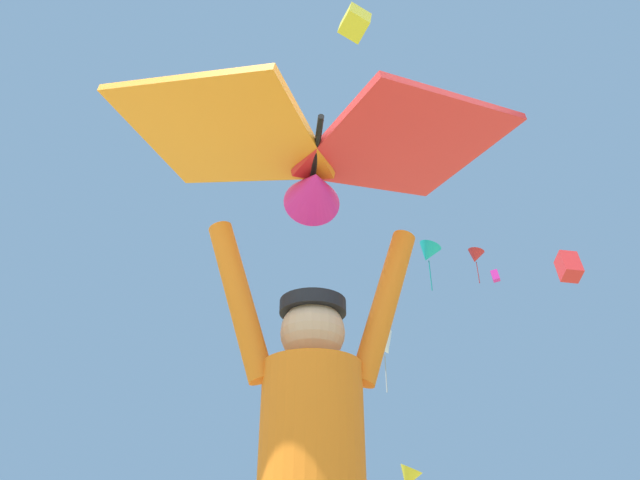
{
  "coord_description": "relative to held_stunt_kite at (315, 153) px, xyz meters",
  "views": [
    {
      "loc": [
        0.36,
        -1.47,
        0.8
      ],
      "look_at": [
        0.31,
        2.33,
        3.01
      ],
      "focal_mm": 30.98,
      "sensor_mm": 36.0,
      "label": 1
    }
  ],
  "objects": [
    {
      "name": "held_stunt_kite",
      "position": [
        0.0,
        0.0,
        0.0
      ],
      "size": [
        1.71,
        0.98,
        0.39
      ],
      "color": "black"
    },
    {
      "name": "distant_kite_yellow_overhead_distant",
      "position": [
        3.67,
        25.04,
        1.76
      ],
      "size": [
        1.42,
        1.36,
        2.6
      ],
      "color": "yellow"
    },
    {
      "name": "distant_kite_red_mid_left",
      "position": [
        10.42,
        32.1,
        16.84
      ],
      "size": [
        1.65,
        1.57,
        2.7
      ],
      "color": "red"
    },
    {
      "name": "distant_kite_yellow_low_right",
      "position": [
        1.0,
        10.0,
        13.45
      ],
      "size": [
        1.15,
        1.43,
        1.56
      ],
      "color": "yellow"
    },
    {
      "name": "distant_kite_teal_high_right",
      "position": [
        5.93,
        26.28,
        13.94
      ],
      "size": [
        2.02,
        1.85,
        3.14
      ],
      "color": "#19B2AD"
    },
    {
      "name": "distant_kite_magenta_low_left",
      "position": [
        10.52,
        29.05,
        13.82
      ],
      "size": [
        0.6,
        0.59,
        0.74
      ],
      "color": "#DB2393"
    },
    {
      "name": "distant_kite_red_mid_right",
      "position": [
        9.1,
        16.64,
        8.04
      ],
      "size": [
        0.79,
        1.0,
        1.28
      ],
      "color": "red"
    },
    {
      "name": "distant_kite_white_high_left",
      "position": [
        2.88,
        24.53,
        7.8
      ],
      "size": [
        1.7,
        1.53,
        3.11
      ],
      "color": "white"
    }
  ]
}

